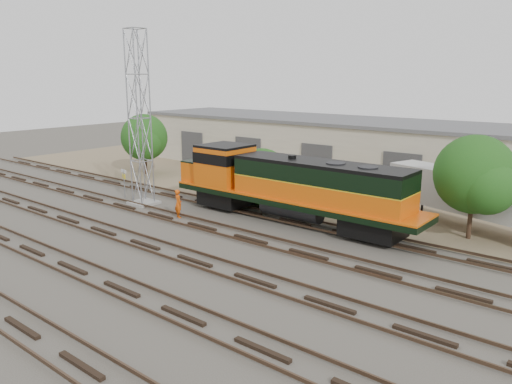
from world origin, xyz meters
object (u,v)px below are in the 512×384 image
Objects in this scene: worker at (178,204)px; semi_trailer at (479,196)px; signal_tower at (140,122)px; locomotive at (288,185)px.

semi_trailer is at bearing -127.05° from worker.
signal_tower is 23.25m from semi_trailer.
worker is (4.73, -0.82, -5.15)m from signal_tower.
semi_trailer is (10.27, 5.57, -0.24)m from locomotive.
signal_tower reaches higher than locomotive.
locomotive is at bearing -125.13° from worker.
signal_tower is at bearing 13.46° from worker.
worker is 0.17× the size of semi_trailer.
locomotive is 9.30× the size of worker.
signal_tower is at bearing -141.05° from semi_trailer.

